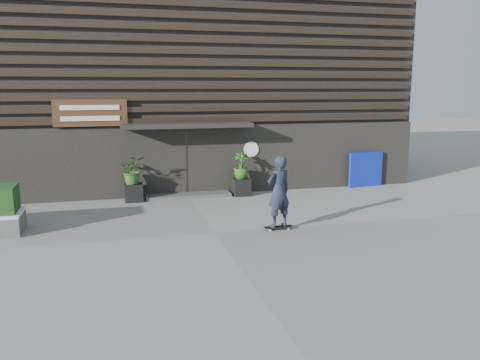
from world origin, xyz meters
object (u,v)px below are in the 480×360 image
object	(u,v)px
planter_pot_left	(134,193)
blue_tarp	(366,169)
planter_pot_right	(241,187)
skateboarder	(279,192)

from	to	relation	value
planter_pot_left	blue_tarp	bearing A→B (deg)	1.93
planter_pot_right	blue_tarp	distance (m)	5.13
blue_tarp	skateboarder	bearing A→B (deg)	-144.12
blue_tarp	planter_pot_right	bearing A→B (deg)	176.56
planter_pot_right	blue_tarp	size ratio (longest dim) A/B	0.41
planter_pot_right	blue_tarp	bearing A→B (deg)	3.36
planter_pot_left	skateboarder	xyz separation A→B (m)	(3.65, -4.55, 0.77)
planter_pot_left	planter_pot_right	distance (m)	3.80
skateboarder	planter_pot_left	bearing A→B (deg)	128.73
planter_pot_left	blue_tarp	xyz separation A→B (m)	(8.91, 0.30, 0.38)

